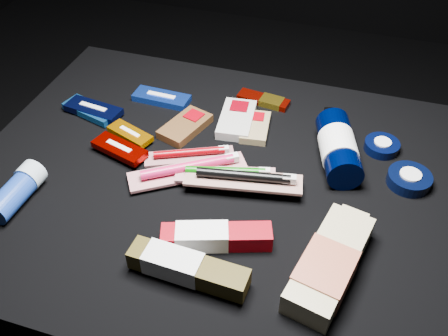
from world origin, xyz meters
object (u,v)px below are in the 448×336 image
(deodorant_stick, at_px, (17,191))
(toothpaste_carton_red, at_px, (211,237))
(lotion_bottle, at_px, (338,147))
(bodywash_bottle, at_px, (329,265))

(deodorant_stick, distance_m, toothpaste_carton_red, 0.37)
(lotion_bottle, distance_m, bodywash_bottle, 0.28)
(deodorant_stick, relative_size, toothpaste_carton_red, 0.66)
(toothpaste_carton_red, bearing_deg, deodorant_stick, 162.82)
(bodywash_bottle, distance_m, toothpaste_carton_red, 0.20)
(toothpaste_carton_red, bearing_deg, bodywash_bottle, -19.42)
(lotion_bottle, relative_size, bodywash_bottle, 0.96)
(lotion_bottle, height_order, toothpaste_carton_red, lotion_bottle)
(bodywash_bottle, height_order, toothpaste_carton_red, bodywash_bottle)
(lotion_bottle, xyz_separation_m, deodorant_stick, (-0.55, -0.29, -0.01))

